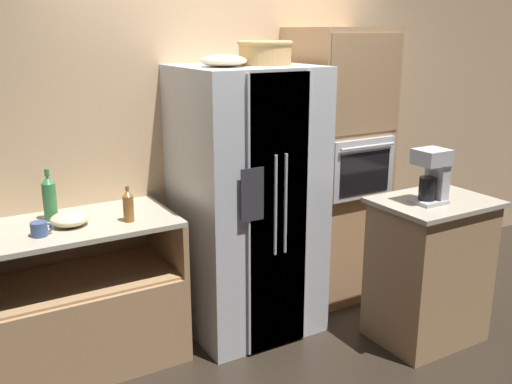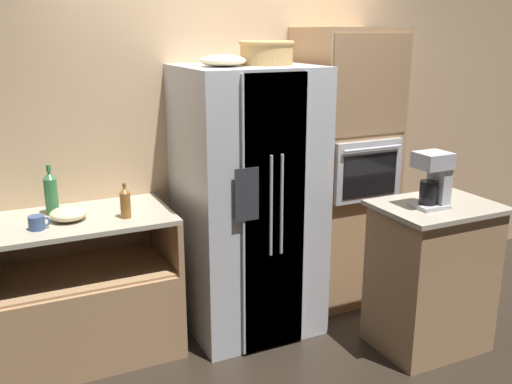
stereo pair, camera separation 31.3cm
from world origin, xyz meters
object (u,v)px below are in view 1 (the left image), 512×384
fruit_bowl (223,61)px  bottle_short (49,198)px  refrigerator (247,202)px  mixing_bowl (70,219)px  bottle_tall (128,206)px  wicker_basket (265,52)px  coffee_maker (433,173)px  wall_oven (336,167)px  mug (40,229)px

fruit_bowl → bottle_short: fruit_bowl is taller
refrigerator → mixing_bowl: refrigerator is taller
bottle_tall → bottle_short: 0.47m
wicker_basket → bottle_tall: wicker_basket is taller
fruit_bowl → coffee_maker: (1.07, -0.75, -0.68)m
wall_oven → mug: bearing=-176.0°
wall_oven → mixing_bowl: wall_oven is taller
bottle_tall → coffee_maker: size_ratio=0.63×
fruit_bowl → coffee_maker: 1.47m
refrigerator → wicker_basket: bearing=-2.1°
mixing_bowl → mug: bearing=-153.4°
mixing_bowl → coffee_maker: coffee_maker is taller
wicker_basket → bottle_short: 1.61m
fruit_bowl → mug: bearing=-179.9°
mixing_bowl → bottle_short: bearing=113.5°
wall_oven → coffee_maker: (0.04, -0.90, 0.14)m
coffee_maker → wicker_basket: bearing=133.2°
bottle_short → mug: (-0.11, -0.26, -0.10)m
refrigerator → mixing_bowl: size_ratio=8.33×
bottle_short → coffee_maker: 2.34m
wicker_basket → fruit_bowl: size_ratio=1.24×
refrigerator → fruit_bowl: size_ratio=6.30×
wall_oven → coffee_maker: size_ratio=5.95×
bottle_tall → mug: bottle_tall is taller
mug → coffee_maker: bearing=-18.6°
wicker_basket → mug: 1.74m
wicker_basket → mixing_bowl: size_ratio=1.64×
refrigerator → wall_oven: size_ratio=0.89×
mug → wicker_basket: bearing=1.7°
fruit_bowl → mixing_bowl: (-0.97, 0.09, -0.88)m
refrigerator → mixing_bowl: bearing=177.9°
bottle_tall → coffee_maker: coffee_maker is taller
bottle_tall → coffee_maker: (1.72, -0.74, 0.14)m
fruit_bowl → bottle_short: bearing=166.4°
bottle_short → mug: size_ratio=2.56×
fruit_bowl → mixing_bowl: size_ratio=1.32×
wall_oven → fruit_bowl: size_ratio=7.12×
refrigerator → bottle_tall: size_ratio=8.34×
wall_oven → mixing_bowl: (-2.00, -0.06, -0.05)m
fruit_bowl → coffee_maker: bearing=-35.2°
refrigerator → bottle_tall: refrigerator is taller
bottle_short → refrigerator: bearing=-9.5°
bottle_tall → refrigerator: bearing=3.8°
coffee_maker → mug: bearing=161.4°
bottle_short → wall_oven: bearing=-2.8°
wall_oven → mug: wall_oven is taller
refrigerator → bottle_short: size_ratio=5.77×
bottle_short → mixing_bowl: bottle_short is taller
wall_oven → bottle_tall: (-1.68, -0.16, 0.00)m
refrigerator → mug: refrigerator is taller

